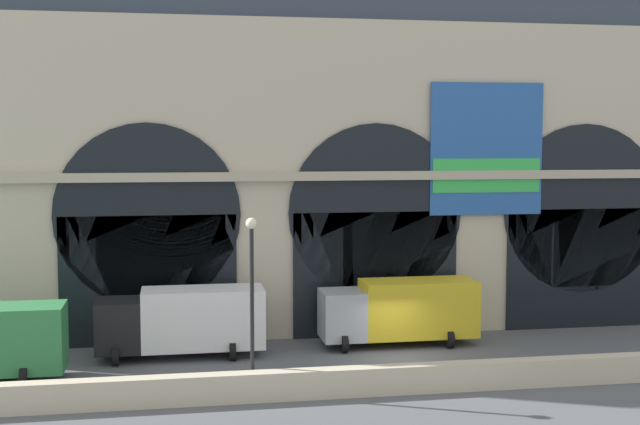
# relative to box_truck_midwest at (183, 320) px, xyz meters

# --- Properties ---
(ground_plane) EXTENTS (200.00, 200.00, 0.00)m
(ground_plane) POSITION_rel_box_truck_midwest_xyz_m (9.59, -2.37, -1.70)
(ground_plane) COLOR #54565B
(quay_parapet_wall) EXTENTS (90.00, 0.70, 1.10)m
(quay_parapet_wall) POSITION_rel_box_truck_midwest_xyz_m (9.59, -7.05, -1.15)
(quay_parapet_wall) COLOR beige
(quay_parapet_wall) RESTS_ON ground
(station_building) EXTENTS (46.85, 4.49, 20.33)m
(station_building) POSITION_rel_box_truck_midwest_xyz_m (9.64, 4.68, 8.09)
(station_building) COLOR beige
(station_building) RESTS_ON ground
(box_truck_midwest) EXTENTS (7.50, 2.91, 3.12)m
(box_truck_midwest) POSITION_rel_box_truck_midwest_xyz_m (0.00, 0.00, 0.00)
(box_truck_midwest) COLOR black
(box_truck_midwest) RESTS_ON ground
(box_truck_center) EXTENTS (7.50, 2.91, 3.12)m
(box_truck_center) POSITION_rel_box_truck_midwest_xyz_m (10.31, 0.50, 0.00)
(box_truck_center) COLOR #ADB2B7
(box_truck_center) RESTS_ON ground
(street_lamp_quayside) EXTENTS (0.44, 0.44, 6.90)m
(street_lamp_quayside) POSITION_rel_box_truck_midwest_xyz_m (2.55, -6.25, 2.71)
(street_lamp_quayside) COLOR black
(street_lamp_quayside) RESTS_ON ground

